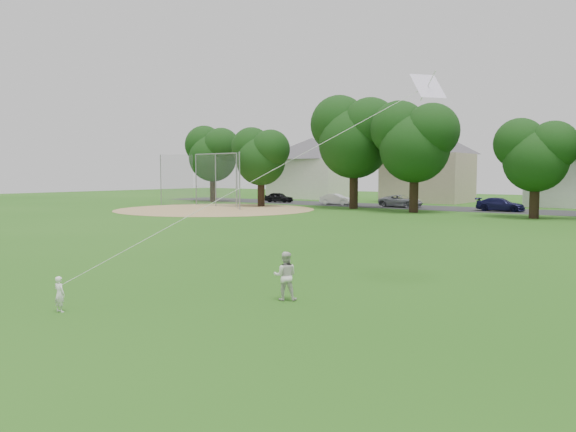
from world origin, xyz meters
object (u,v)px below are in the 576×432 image
Objects in this scene: toddler at (59,294)px; older_boy at (285,276)px; kite at (261,176)px; baseball_backstop at (211,180)px.

toddler is 0.68× the size of older_boy.
toddler is at bearing -124.14° from kite.
toddler is 5.51m from older_boy.
kite is at bearing -25.45° from older_boy.
kite reaches higher than older_boy.
kite is at bearing -130.06° from toddler.
baseball_backstop is (-27.03, 32.24, 2.16)m from toddler.
older_boy is at bearing -135.62° from toddler.
toddler is 5.72m from kite.
kite is at bearing -43.29° from baseball_backstop.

